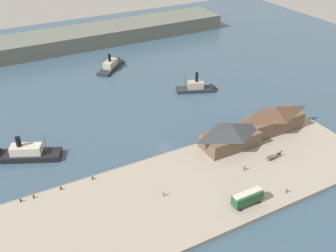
# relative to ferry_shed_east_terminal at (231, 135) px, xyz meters

# --- Properties ---
(ground_plane) EXTENTS (320.00, 320.00, 0.00)m
(ground_plane) POSITION_rel_ferry_shed_east_terminal_xyz_m (-18.54, 9.97, -5.33)
(ground_plane) COLOR #385166
(quay_promenade) EXTENTS (110.00, 36.00, 1.20)m
(quay_promenade) POSITION_rel_ferry_shed_east_terminal_xyz_m (-18.54, -12.03, -4.73)
(quay_promenade) COLOR #9E9384
(quay_promenade) RESTS_ON ground
(seawall_edge) EXTENTS (110.00, 0.80, 1.00)m
(seawall_edge) POSITION_rel_ferry_shed_east_terminal_xyz_m (-18.54, 6.37, -4.83)
(seawall_edge) COLOR gray
(seawall_edge) RESTS_ON ground
(ferry_shed_east_terminal) EXTENTS (18.69, 9.95, 8.13)m
(ferry_shed_east_terminal) POSITION_rel_ferry_shed_east_terminal_xyz_m (0.00, 0.00, 0.00)
(ferry_shed_east_terminal) COLOR brown
(ferry_shed_east_terminal) RESTS_ON quay_promenade
(ferry_shed_customs_shed) EXTENTS (21.49, 8.58, 9.11)m
(ferry_shed_customs_shed) POSITION_rel_ferry_shed_east_terminal_xyz_m (18.98, 1.15, 0.50)
(ferry_shed_customs_shed) COLOR brown
(ferry_shed_customs_shed) RESTS_ON quay_promenade
(street_tram) EXTENTS (8.74, 2.95, 4.13)m
(street_tram) POSITION_rel_ferry_shed_east_terminal_xyz_m (-12.40, -24.63, -1.71)
(street_tram) COLOR #1E4C2D
(street_tram) RESTS_ON quay_promenade
(horse_cart) EXTENTS (5.71, 1.33, 1.87)m
(horse_cart) POSITION_rel_ferry_shed_east_terminal_xyz_m (8.10, -12.18, -3.20)
(horse_cart) COLOR brown
(horse_cart) RESTS_ON quay_promenade
(pedestrian_near_west_shed) EXTENTS (0.41, 0.41, 1.66)m
(pedestrian_near_west_shed) POSITION_rel_ferry_shed_east_terminal_xyz_m (-30.31, -11.22, -3.38)
(pedestrian_near_west_shed) COLOR #6B5B4C
(pedestrian_near_west_shed) RESTS_ON quay_promenade
(pedestrian_near_cart) EXTENTS (0.39, 0.39, 1.57)m
(pedestrian_near_cart) POSITION_rel_ferry_shed_east_terminal_xyz_m (0.17, -26.19, -3.42)
(pedestrian_near_cart) COLOR #4C3D33
(pedestrian_near_cart) RESTS_ON quay_promenade
(pedestrian_walking_east) EXTENTS (0.42, 0.42, 1.71)m
(pedestrian_walking_east) POSITION_rel_ferry_shed_east_terminal_xyz_m (-3.75, -12.54, -3.36)
(pedestrian_walking_east) COLOR #3D4C42
(pedestrian_walking_east) RESTS_ON quay_promenade
(mooring_post_east) EXTENTS (0.44, 0.44, 0.90)m
(mooring_post_east) POSITION_rel_ferry_shed_east_terminal_xyz_m (-45.00, 4.74, -3.68)
(mooring_post_east) COLOR black
(mooring_post_east) RESTS_ON quay_promenade
(mooring_post_west) EXTENTS (0.44, 0.44, 0.90)m
(mooring_post_west) POSITION_rel_ferry_shed_east_terminal_xyz_m (-61.67, 4.74, -3.68)
(mooring_post_west) COLOR black
(mooring_post_west) RESTS_ON quay_promenade
(mooring_post_center_east) EXTENTS (0.44, 0.44, 0.90)m
(mooring_post_center_east) POSITION_rel_ferry_shed_east_terminal_xyz_m (-54.29, 4.70, -3.68)
(mooring_post_center_east) COLOR black
(mooring_post_center_east) RESTS_ON quay_promenade
(mooring_post_center_west) EXTENTS (0.44, 0.44, 0.90)m
(mooring_post_center_west) POSITION_rel_ferry_shed_east_terminal_xyz_m (-65.09, 4.96, -3.68)
(mooring_post_center_west) COLOR black
(mooring_post_center_west) RESTS_ON quay_promenade
(ferry_near_quay) EXTENTS (18.15, 11.27, 10.10)m
(ferry_near_quay) POSITION_rel_ferry_shed_east_terminal_xyz_m (14.92, 41.09, -3.98)
(ferry_near_quay) COLOR #23282D
(ferry_near_quay) RESTS_ON ground
(ferry_mid_harbor) EXTENTS (18.43, 17.95, 9.52)m
(ferry_mid_harbor) POSITION_rel_ferry_shed_east_terminal_xyz_m (-8.24, 82.52, -3.96)
(ferry_mid_harbor) COLOR #23282D
(ferry_mid_harbor) RESTS_ON ground
(ferry_moored_west) EXTENTS (22.91, 14.66, 9.67)m
(ferry_moored_west) POSITION_rel_ferry_shed_east_terminal_xyz_m (-61.45, 27.27, -3.75)
(ferry_moored_west) COLOR black
(ferry_moored_west) RESTS_ON ground
(far_headland) EXTENTS (180.00, 24.00, 8.00)m
(far_headland) POSITION_rel_ferry_shed_east_terminal_xyz_m (-18.54, 119.97, -1.33)
(far_headland) COLOR #60665B
(far_headland) RESTS_ON ground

